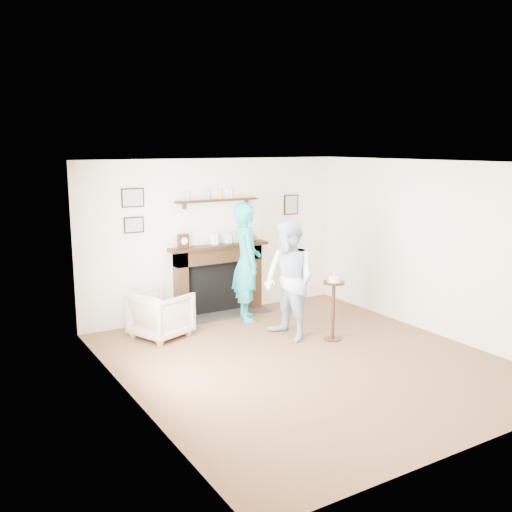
{
  "coord_description": "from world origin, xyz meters",
  "views": [
    {
      "loc": [
        -4.08,
        -5.57,
        2.7
      ],
      "look_at": [
        -0.2,
        0.9,
        1.23
      ],
      "focal_mm": 40.0,
      "sensor_mm": 36.0,
      "label": 1
    }
  ],
  "objects_px": {
    "man": "(289,338)",
    "woman": "(247,320)",
    "pedestal_table": "(333,299)",
    "armchair": "(162,337)"
  },
  "relations": [
    {
      "from": "armchair",
      "to": "pedestal_table",
      "type": "bearing_deg",
      "value": -145.26
    },
    {
      "from": "man",
      "to": "pedestal_table",
      "type": "relative_size",
      "value": 1.76
    },
    {
      "from": "armchair",
      "to": "man",
      "type": "relative_size",
      "value": 0.43
    },
    {
      "from": "armchair",
      "to": "man",
      "type": "height_order",
      "value": "man"
    },
    {
      "from": "armchair",
      "to": "pedestal_table",
      "type": "xyz_separation_m",
      "value": [
        2.03,
        -1.36,
        0.59
      ]
    },
    {
      "from": "man",
      "to": "woman",
      "type": "height_order",
      "value": "woman"
    },
    {
      "from": "man",
      "to": "woman",
      "type": "relative_size",
      "value": 0.92
    },
    {
      "from": "armchair",
      "to": "woman",
      "type": "relative_size",
      "value": 0.39
    },
    {
      "from": "pedestal_table",
      "to": "woman",
      "type": "bearing_deg",
      "value": 111.73
    },
    {
      "from": "armchair",
      "to": "man",
      "type": "xyz_separation_m",
      "value": [
        1.53,
        -0.99,
        0.0
      ]
    }
  ]
}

